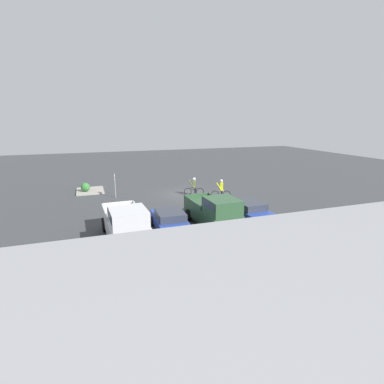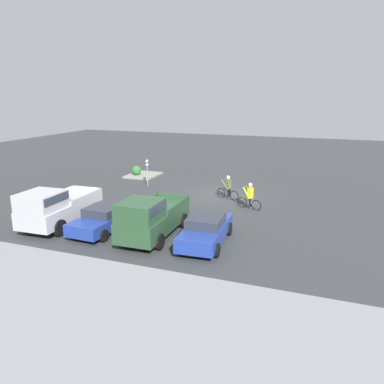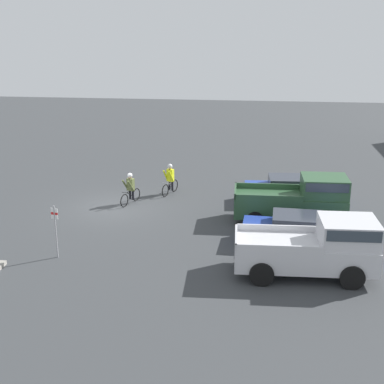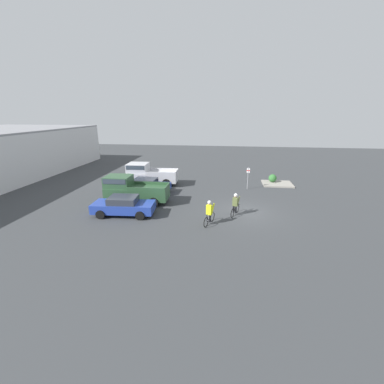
% 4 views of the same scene
% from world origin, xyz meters
% --- Properties ---
extents(ground_plane, '(80.00, 80.00, 0.00)m').
position_xyz_m(ground_plane, '(0.00, 0.00, 0.00)').
color(ground_plane, '#383A3D').
extents(sedan_0, '(2.18, 4.58, 1.41)m').
position_xyz_m(sedan_0, '(-1.75, 8.89, 0.72)').
color(sedan_0, '#233D9E').
rests_on(sedan_0, ground_plane).
extents(pickup_truck_0, '(2.27, 5.24, 2.26)m').
position_xyz_m(pickup_truck_0, '(1.03, 9.27, 1.15)').
color(pickup_truck_0, '#2D5133').
rests_on(pickup_truck_0, ground_plane).
extents(sedan_1, '(2.15, 4.64, 1.36)m').
position_xyz_m(sedan_1, '(3.85, 8.97, 0.69)').
color(sedan_1, '#233D9E').
rests_on(sedan_1, ground_plane).
extents(pickup_truck_1, '(2.45, 5.23, 2.24)m').
position_xyz_m(pickup_truck_1, '(6.63, 9.53, 1.16)').
color(pickup_truck_1, silver).
rests_on(pickup_truck_1, ground_plane).
extents(cyclist_0, '(1.73, 0.71, 1.68)m').
position_xyz_m(cyclist_0, '(-0.66, 0.72, 0.85)').
color(cyclist_0, black).
rests_on(cyclist_0, ground_plane).
extents(cyclist_1, '(1.66, 0.68, 1.72)m').
position_xyz_m(cyclist_1, '(-2.57, 2.51, 0.87)').
color(cyclist_1, black).
rests_on(cyclist_1, ground_plane).
extents(fire_lane_sign, '(0.09, 0.30, 2.20)m').
position_xyz_m(fire_lane_sign, '(6.28, -0.67, 1.34)').
color(fire_lane_sign, '#9E9EA3').
rests_on(fire_lane_sign, ground_plane).
extents(curb_island, '(2.51, 3.03, 0.15)m').
position_xyz_m(curb_island, '(8.39, -3.95, 0.07)').
color(curb_island, gray).
rests_on(curb_island, ground_plane).
extents(shrub, '(0.83, 0.83, 0.83)m').
position_xyz_m(shrub, '(8.80, -3.49, 0.57)').
color(shrub, '#337033').
rests_on(shrub, curb_island).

